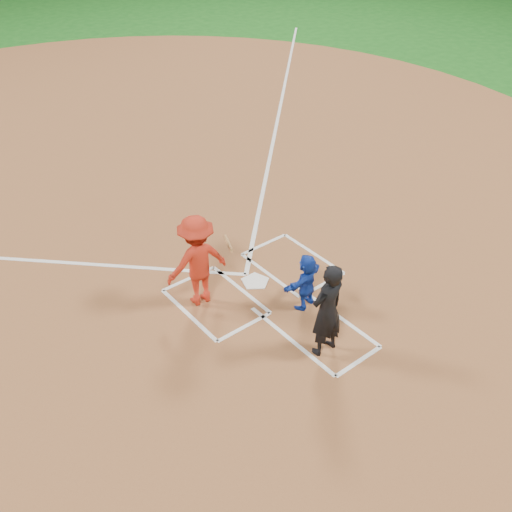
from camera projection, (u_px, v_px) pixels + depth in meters
ground at (255, 282)px, 11.40m from camera, size 120.00×120.00×0.00m
home_plate_dirt at (115, 174)px, 15.21m from camera, size 28.00×28.00×0.01m
home_plate at (255, 281)px, 11.39m from camera, size 0.60×0.60×0.02m
catcher at (306, 281)px, 10.49m from camera, size 1.10×0.55×1.13m
umpire at (327, 310)px, 9.33m from camera, size 0.66×0.43×1.79m
chalk_markings at (128, 184)px, 14.75m from camera, size 28.35×17.32×0.01m
batter_at_plate at (197, 261)px, 10.40m from camera, size 1.46×0.95×1.84m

